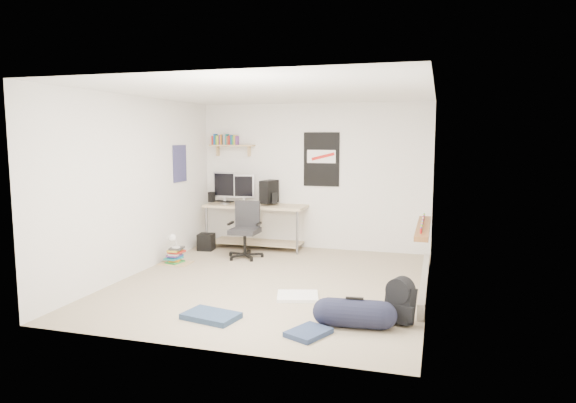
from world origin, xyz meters
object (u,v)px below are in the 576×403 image
(backpack, at_px, (400,305))
(duffel_bag, at_px, (354,314))
(desk, at_px, (257,227))
(book_stack, at_px, (176,254))
(office_chair, at_px, (245,228))

(backpack, distance_m, duffel_bag, 0.51)
(desk, xyz_separation_m, book_stack, (-0.81, -1.44, -0.21))
(desk, distance_m, backpack, 4.07)
(office_chair, bearing_deg, desk, 88.70)
(duffel_bag, bearing_deg, backpack, 25.95)
(office_chair, bearing_deg, duffel_bag, -55.87)
(office_chair, relative_size, book_stack, 2.05)
(desk, xyz_separation_m, office_chair, (0.07, -0.79, 0.12))
(desk, height_order, duffel_bag, desk)
(office_chair, xyz_separation_m, backpack, (2.61, -2.27, -0.29))
(desk, bearing_deg, office_chair, -70.11)
(backpack, distance_m, book_stack, 3.85)
(desk, bearing_deg, book_stack, -104.83)
(desk, xyz_separation_m, backpack, (2.69, -3.06, -0.16))
(desk, distance_m, book_stack, 1.67)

